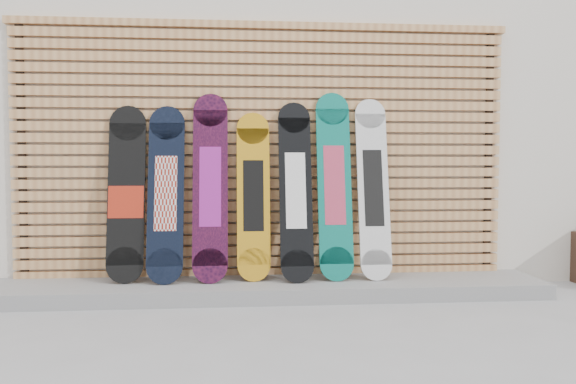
% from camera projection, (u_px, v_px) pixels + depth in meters
% --- Properties ---
extents(ground, '(80.00, 80.00, 0.00)m').
position_uv_depth(ground, '(291.00, 318.00, 3.95)').
color(ground, gray).
rests_on(ground, ground).
extents(building, '(12.00, 5.00, 3.60)m').
position_uv_depth(building, '(305.00, 109.00, 7.38)').
color(building, beige).
rests_on(building, ground).
extents(concrete_step, '(4.60, 0.70, 0.12)m').
position_uv_depth(concrete_step, '(265.00, 288.00, 4.61)').
color(concrete_step, gray).
rests_on(concrete_step, ground).
extents(slat_wall, '(4.26, 0.08, 2.29)m').
position_uv_depth(slat_wall, '(264.00, 149.00, 4.84)').
color(slat_wall, tan).
rests_on(slat_wall, ground).
extents(snowboard_0, '(0.30, 0.29, 1.45)m').
position_uv_depth(snowboard_0, '(126.00, 194.00, 4.59)').
color(snowboard_0, black).
rests_on(snowboard_0, concrete_step).
extents(snowboard_1, '(0.29, 0.35, 1.45)m').
position_uv_depth(snowboard_1, '(166.00, 193.00, 4.59)').
color(snowboard_1, black).
rests_on(snowboard_1, concrete_step).
extents(snowboard_2, '(0.29, 0.34, 1.56)m').
position_uv_depth(snowboard_2, '(210.00, 187.00, 4.62)').
color(snowboard_2, black).
rests_on(snowboard_2, concrete_step).
extents(snowboard_3, '(0.27, 0.29, 1.40)m').
position_uv_depth(snowboard_3, '(253.00, 196.00, 4.68)').
color(snowboard_3, '#C88A15').
rests_on(snowboard_3, concrete_step).
extents(snowboard_4, '(0.27, 0.38, 1.49)m').
position_uv_depth(snowboard_4, '(296.00, 190.00, 4.66)').
color(snowboard_4, black).
rests_on(snowboard_4, concrete_step).
extents(snowboard_5, '(0.28, 0.34, 1.58)m').
position_uv_depth(snowboard_5, '(334.00, 185.00, 4.71)').
color(snowboard_5, '#0B6D60').
rests_on(snowboard_5, concrete_step).
extents(snowboard_6, '(0.26, 0.34, 1.53)m').
position_uv_depth(snowboard_6, '(373.00, 188.00, 4.74)').
color(snowboard_6, silver).
rests_on(snowboard_6, concrete_step).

